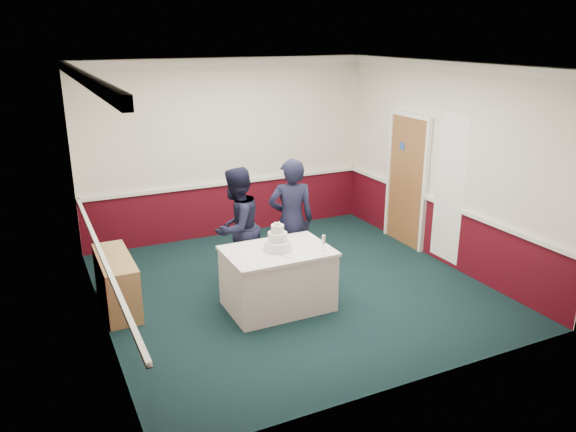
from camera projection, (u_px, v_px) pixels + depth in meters
name	position (u px, v px, depth m)	size (l,w,h in m)	color
ground	(293.00, 288.00, 7.79)	(5.00, 5.00, 0.00)	black
room_shell	(279.00, 140.00, 7.73)	(5.00, 5.00, 3.00)	silver
sideboard	(117.00, 282.00, 7.14)	(0.41, 1.20, 0.70)	#AA8552
cake_table	(278.00, 278.00, 7.14)	(1.32, 0.92, 0.79)	white
wedding_cake	(278.00, 241.00, 6.98)	(0.35, 0.35, 0.36)	white
cake_knife	(282.00, 255.00, 6.83)	(0.01, 0.22, 0.01)	silver
champagne_flute	(324.00, 240.00, 6.94)	(0.05, 0.05, 0.21)	silver
person_man	(237.00, 228.00, 7.65)	(0.82, 0.64, 1.68)	black
person_woman	(291.00, 221.00, 7.81)	(0.64, 0.42, 1.77)	black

